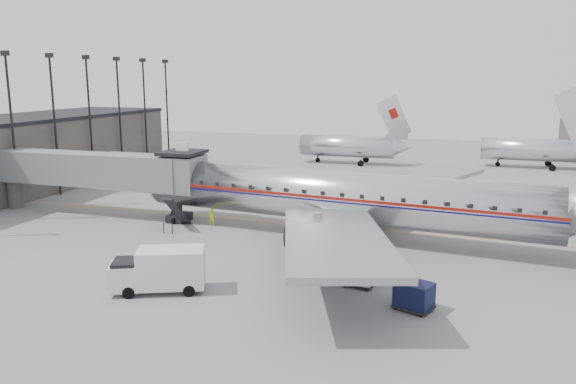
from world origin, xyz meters
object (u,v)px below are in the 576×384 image
(airliner, at_px, (347,197))
(baggage_cart_navy, at_px, (414,295))
(baggage_cart_white, at_px, (359,274))
(ramp_worker, at_px, (212,217))
(service_van, at_px, (159,269))

(airliner, bearing_deg, baggage_cart_navy, -56.89)
(airliner, bearing_deg, baggage_cart_white, -67.71)
(baggage_cart_white, relative_size, ramp_worker, 1.28)
(service_van, relative_size, baggage_cart_white, 2.94)
(baggage_cart_navy, bearing_deg, airliner, 137.92)
(airliner, distance_m, service_van, 17.10)
(service_van, xyz_separation_m, ramp_worker, (-3.56, 14.87, -0.59))
(ramp_worker, bearing_deg, baggage_cart_white, -32.14)
(airliner, height_order, baggage_cart_white, airliner)
(baggage_cart_white, height_order, ramp_worker, ramp_worker)
(service_van, bearing_deg, airliner, 37.53)
(baggage_cart_white, xyz_separation_m, ramp_worker, (-14.89, 10.31, 0.00))
(airliner, relative_size, baggage_cart_white, 20.64)
(airliner, relative_size, ramp_worker, 26.49)
(airliner, distance_m, baggage_cart_white, 10.95)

